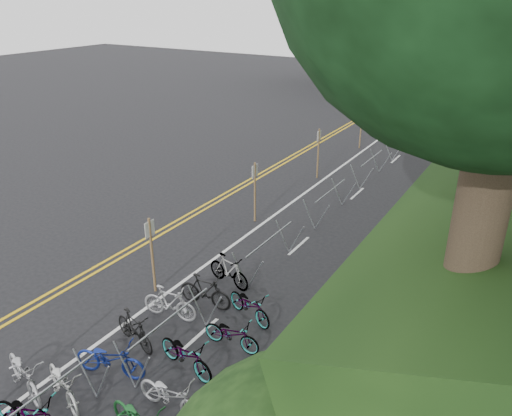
% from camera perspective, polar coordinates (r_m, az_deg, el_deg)
% --- Properties ---
extents(road_markings, '(7.47, 80.00, 0.01)m').
position_cam_1_polar(road_markings, '(19.61, -1.42, -2.47)').
color(road_markings, gold).
rests_on(road_markings, ground).
extents(red_curb, '(0.25, 28.00, 0.10)m').
position_cam_1_polar(red_curb, '(19.31, 14.54, -3.56)').
color(red_curb, maroon).
rests_on(red_curb, ground).
extents(bike_rack_front, '(1.16, 3.04, 1.21)m').
position_cam_1_polar(bike_rack_front, '(11.69, -23.70, -20.36)').
color(bike_rack_front, gray).
rests_on(bike_rack_front, ground).
extents(bike_racks_rest, '(1.14, 23.00, 1.17)m').
position_cam_1_polar(bike_racks_rest, '(20.63, 8.49, 1.22)').
color(bike_racks_rest, gray).
rests_on(bike_racks_rest, ground).
extents(signposts_rest, '(0.08, 18.40, 2.50)m').
position_cam_1_polar(signposts_rest, '(22.21, 3.90, 4.67)').
color(signposts_rest, brown).
rests_on(signposts_rest, ground).
extents(bike_front, '(1.21, 2.05, 1.02)m').
position_cam_1_polar(bike_front, '(13.26, -24.98, -16.79)').
color(bike_front, '#9E9EA3').
rests_on(bike_front, ground).
extents(bike_valet, '(3.35, 11.22, 1.03)m').
position_cam_1_polar(bike_valet, '(12.46, -14.28, -18.16)').
color(bike_valet, '#9E9EA3').
rests_on(bike_valet, ground).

